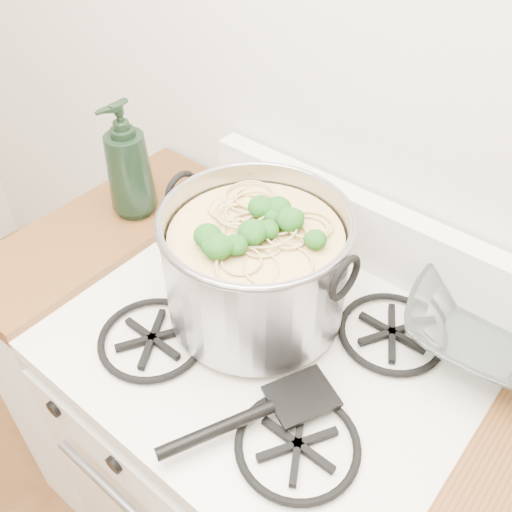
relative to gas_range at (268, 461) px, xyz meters
The scene contains 6 objects.
gas_range is the anchor object (origin of this frame).
counter_left 0.51m from the gas_range, behind, with size 0.25×0.65×0.92m.
stock_pot 0.60m from the gas_range, 153.02° to the left, with size 0.38×0.35×0.23m.
spatula 0.52m from the gas_range, 31.66° to the right, with size 0.29×0.31×0.02m, color black, non-canonical shape.
glass_bowl 0.65m from the gas_range, 37.32° to the left, with size 0.13×0.13×0.03m, color white.
bottle 0.79m from the gas_range, 169.14° to the left, with size 0.11×0.11×0.28m, color black.
Camera 1 is at (0.42, 0.71, 1.75)m, focal length 40.00 mm.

